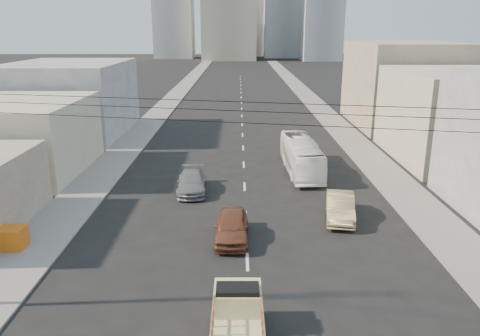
{
  "coord_description": "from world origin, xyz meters",
  "views": [
    {
      "loc": [
        -0.44,
        -13.82,
        11.64
      ],
      "look_at": [
        -0.36,
        13.29,
        3.5
      ],
      "focal_mm": 35.0,
      "sensor_mm": 36.0,
      "label": 1
    }
  ],
  "objects_px": {
    "sedan_brown": "(232,226)",
    "sedan_grey": "(192,182)",
    "crate_stack": "(8,238)",
    "city_bus": "(301,156)",
    "sedan_tan": "(340,207)",
    "flatbed_pickup": "(238,317)"
  },
  "relations": [
    {
      "from": "sedan_brown",
      "to": "sedan_grey",
      "type": "xyz_separation_m",
      "value": [
        -3.07,
        8.18,
        -0.07
      ]
    },
    {
      "from": "sedan_brown",
      "to": "crate_stack",
      "type": "xyz_separation_m",
      "value": [
        -12.16,
        -1.24,
        -0.11
      ]
    },
    {
      "from": "city_bus",
      "to": "sedan_brown",
      "type": "xyz_separation_m",
      "value": [
        -5.63,
        -13.22,
        -0.59
      ]
    },
    {
      "from": "crate_stack",
      "to": "sedan_brown",
      "type": "bearing_deg",
      "value": 5.81
    },
    {
      "from": "sedan_grey",
      "to": "sedan_tan",
      "type": "bearing_deg",
      "value": -30.81
    },
    {
      "from": "flatbed_pickup",
      "to": "sedan_grey",
      "type": "height_order",
      "value": "flatbed_pickup"
    },
    {
      "from": "flatbed_pickup",
      "to": "city_bus",
      "type": "bearing_deg",
      "value": 76.75
    },
    {
      "from": "sedan_brown",
      "to": "sedan_grey",
      "type": "distance_m",
      "value": 8.74
    },
    {
      "from": "crate_stack",
      "to": "city_bus",
      "type": "bearing_deg",
      "value": 39.12
    },
    {
      "from": "city_bus",
      "to": "sedan_grey",
      "type": "distance_m",
      "value": 10.08
    },
    {
      "from": "sedan_brown",
      "to": "sedan_grey",
      "type": "relative_size",
      "value": 0.93
    },
    {
      "from": "crate_stack",
      "to": "sedan_tan",
      "type": "bearing_deg",
      "value": 12.67
    },
    {
      "from": "crate_stack",
      "to": "sedan_grey",
      "type": "bearing_deg",
      "value": 46.02
    },
    {
      "from": "flatbed_pickup",
      "to": "sedan_brown",
      "type": "xyz_separation_m",
      "value": [
        -0.35,
        9.18,
        -0.3
      ]
    },
    {
      "from": "flatbed_pickup",
      "to": "crate_stack",
      "type": "bearing_deg",
      "value": 147.59
    },
    {
      "from": "city_bus",
      "to": "sedan_brown",
      "type": "distance_m",
      "value": 14.38
    },
    {
      "from": "flatbed_pickup",
      "to": "sedan_tan",
      "type": "distance_m",
      "value": 13.82
    },
    {
      "from": "flatbed_pickup",
      "to": "sedan_tan",
      "type": "relative_size",
      "value": 0.92
    },
    {
      "from": "sedan_brown",
      "to": "sedan_tan",
      "type": "xyz_separation_m",
      "value": [
        6.82,
        3.03,
        -0.0
      ]
    },
    {
      "from": "sedan_tan",
      "to": "city_bus",
      "type": "bearing_deg",
      "value": 106.17
    },
    {
      "from": "city_bus",
      "to": "flatbed_pickup",
      "type": "bearing_deg",
      "value": -105.03
    },
    {
      "from": "sedan_grey",
      "to": "flatbed_pickup",
      "type": "bearing_deg",
      "value": -82.16
    }
  ]
}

